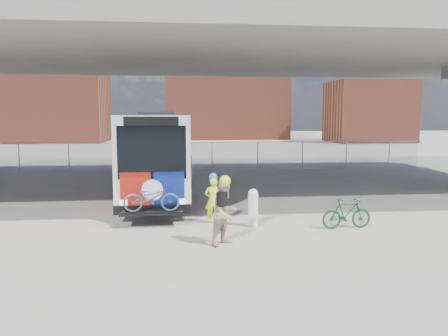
{
  "coord_description": "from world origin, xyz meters",
  "views": [
    {
      "loc": [
        -1.1,
        -16.06,
        3.55
      ],
      "look_at": [
        0.55,
        -0.04,
        1.6
      ],
      "focal_mm": 35.0,
      "sensor_mm": 36.0,
      "label": 1
    }
  ],
  "objects": [
    {
      "name": "bollard",
      "position": [
        1.22,
        -2.55,
        0.66
      ],
      "size": [
        0.32,
        0.32,
        1.23
      ],
      "color": "white",
      "rests_on": "ground"
    },
    {
      "name": "cyclist_tan",
      "position": [
        0.12,
        -4.42,
        0.91
      ],
      "size": [
        1.08,
        1.07,
        1.93
      ],
      "rotation": [
        0.0,
        0.0,
        0.72
      ],
      "color": "tan",
      "rests_on": "ground"
    },
    {
      "name": "bike_parked",
      "position": [
        4.1,
        -3.1,
        0.48
      ],
      "size": [
        1.62,
        0.53,
        0.96
      ],
      "primitive_type": "imported",
      "rotation": [
        0.0,
        0.0,
        1.62
      ],
      "color": "#15431E",
      "rests_on": "ground"
    },
    {
      "name": "ground",
      "position": [
        0.0,
        0.0,
        0.0
      ],
      "size": [
        160.0,
        160.0,
        0.0
      ],
      "primitive_type": "plane",
      "color": "#9E9991",
      "rests_on": "ground"
    },
    {
      "name": "brick_buildings",
      "position": [
        1.23,
        48.23,
        5.42
      ],
      "size": [
        54.0,
        22.0,
        12.0
      ],
      "color": "brown",
      "rests_on": "ground"
    },
    {
      "name": "overpass",
      "position": [
        0.0,
        4.0,
        6.54
      ],
      "size": [
        40.0,
        16.0,
        7.95
      ],
      "color": "#605E59",
      "rests_on": "ground"
    },
    {
      "name": "chainlink_fence",
      "position": [
        0.0,
        12.0,
        1.42
      ],
      "size": [
        30.0,
        0.06,
        30.0
      ],
      "color": "gray",
      "rests_on": "ground"
    },
    {
      "name": "smokestack",
      "position": [
        14.0,
        55.0,
        12.5
      ],
      "size": [
        2.2,
        2.2,
        25.0
      ],
      "primitive_type": "cylinder",
      "color": "brown",
      "rests_on": "ground"
    },
    {
      "name": "cyclist_hivis",
      "position": [
        -0.01,
        -1.97,
        0.81
      ],
      "size": [
        0.57,
        0.39,
        1.68
      ],
      "rotation": [
        0.0,
        0.0,
        3.11
      ],
      "color": "#CCFF1A",
      "rests_on": "ground"
    },
    {
      "name": "bus",
      "position": [
        -2.0,
        4.35,
        2.11
      ],
      "size": [
        2.67,
        12.9,
        3.69
      ],
      "color": "silver",
      "rests_on": "ground"
    }
  ]
}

